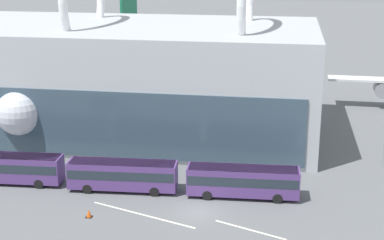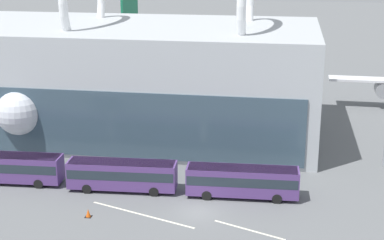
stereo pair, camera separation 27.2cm
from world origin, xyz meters
TOP-DOWN VIEW (x-y plane):
  - ground_plane at (0.00, 0.00)m, footprint 440.00×440.00m
  - airliner_at_gate_near at (-21.50, 31.97)m, footprint 45.18×43.65m
  - shuttle_bus_0 at (-21.13, 3.77)m, footprint 11.47×3.13m
  - shuttle_bus_1 at (-8.61, 3.75)m, footprint 11.48×3.21m
  - shuttle_bus_2 at (3.90, 4.09)m, footprint 11.46×3.08m
  - lane_stripe_0 at (-23.41, 9.19)m, footprint 8.87×0.27m
  - lane_stripe_2 at (5.15, -3.04)m, footprint 6.69×2.95m
  - lane_stripe_3 at (-5.21, -1.57)m, footprint 10.96×4.17m
  - traffic_cone_0 at (-10.11, -2.87)m, footprint 0.64×0.64m

SIDE VIEW (x-z plane):
  - ground_plane at x=0.00m, z-range 0.00..0.00m
  - lane_stripe_0 at x=-23.41m, z-range 0.00..0.01m
  - lane_stripe_2 at x=5.15m, z-range 0.00..0.01m
  - lane_stripe_3 at x=-5.21m, z-range 0.00..0.01m
  - traffic_cone_0 at x=-10.11m, z-range -0.01..0.78m
  - shuttle_bus_0 at x=-21.13m, z-range 0.28..3.45m
  - shuttle_bus_1 at x=-8.61m, z-range 0.28..3.45m
  - shuttle_bus_2 at x=3.90m, z-range 0.28..3.45m
  - airliner_at_gate_near at x=-21.50m, z-range -2.62..13.29m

